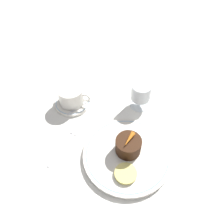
% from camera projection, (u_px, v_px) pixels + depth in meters
% --- Properties ---
extents(ground_plane, '(3.00, 3.00, 0.00)m').
position_uv_depth(ground_plane, '(124.00, 151.00, 0.68)').
color(ground_plane, white).
extents(dinner_plate, '(0.27, 0.27, 0.01)m').
position_uv_depth(dinner_plate, '(127.00, 154.00, 0.66)').
color(dinner_plate, white).
rests_on(dinner_plate, ground_plane).
extents(saucer, '(0.13, 0.13, 0.01)m').
position_uv_depth(saucer, '(73.00, 102.00, 0.81)').
color(saucer, white).
rests_on(saucer, ground_plane).
extents(coffee_cup, '(0.12, 0.09, 0.06)m').
position_uv_depth(coffee_cup, '(71.00, 95.00, 0.78)').
color(coffee_cup, white).
rests_on(coffee_cup, saucer).
extents(spoon, '(0.07, 0.10, 0.00)m').
position_uv_depth(spoon, '(83.00, 104.00, 0.79)').
color(spoon, silver).
rests_on(spoon, saucer).
extents(wine_glass, '(0.07, 0.07, 0.10)m').
position_uv_depth(wine_glass, '(141.00, 93.00, 0.76)').
color(wine_glass, silver).
rests_on(wine_glass, ground_plane).
extents(fork, '(0.05, 0.18, 0.01)m').
position_uv_depth(fork, '(70.00, 138.00, 0.71)').
color(fork, silver).
rests_on(fork, ground_plane).
extents(dessert_cake, '(0.08, 0.08, 0.05)m').
position_uv_depth(dessert_cake, '(129.00, 145.00, 0.65)').
color(dessert_cake, '#381E0F').
rests_on(dessert_cake, dinner_plate).
extents(carrot_garnish, '(0.03, 0.05, 0.01)m').
position_uv_depth(carrot_garnish, '(129.00, 138.00, 0.62)').
color(carrot_garnish, orange).
rests_on(carrot_garnish, dessert_cake).
extents(pineapple_slice, '(0.06, 0.06, 0.01)m').
position_uv_depth(pineapple_slice, '(126.00, 174.00, 0.61)').
color(pineapple_slice, '#EFE075').
rests_on(pineapple_slice, dinner_plate).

